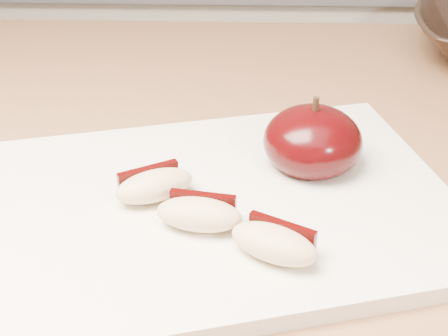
{
  "coord_description": "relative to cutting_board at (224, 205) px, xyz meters",
  "views": [
    {
      "loc": [
        0.1,
        0.04,
        1.17
      ],
      "look_at": [
        0.09,
        0.4,
        0.94
      ],
      "focal_mm": 50.0,
      "sensor_mm": 36.0,
      "label": 1
    }
  ],
  "objects": [
    {
      "name": "cutting_board",
      "position": [
        0.0,
        0.0,
        0.0
      ],
      "size": [
        0.38,
        0.32,
        0.01
      ],
      "primitive_type": "cube",
      "rotation": [
        0.0,
        0.0,
        0.26
      ],
      "color": "white",
      "rests_on": "island_counter"
    },
    {
      "name": "apple_half",
      "position": [
        0.07,
        0.05,
        0.03
      ],
      "size": [
        0.08,
        0.08,
        0.06
      ],
      "rotation": [
        0.0,
        0.0,
        -0.0
      ],
      "color": "black",
      "rests_on": "cutting_board"
    },
    {
      "name": "back_cabinet",
      "position": [
        -0.09,
        0.8,
        -0.44
      ],
      "size": [
        2.4,
        0.62,
        0.94
      ],
      "color": "silver",
      "rests_on": "ground"
    },
    {
      "name": "apple_wedge_b",
      "position": [
        -0.02,
        -0.03,
        0.02
      ],
      "size": [
        0.06,
        0.04,
        0.02
      ],
      "rotation": [
        0.0,
        0.0,
        -0.16
      ],
      "color": "#D7B888",
      "rests_on": "cutting_board"
    },
    {
      "name": "apple_wedge_a",
      "position": [
        -0.05,
        -0.0,
        0.02
      ],
      "size": [
        0.06,
        0.05,
        0.02
      ],
      "rotation": [
        0.0,
        0.0,
        0.5
      ],
      "color": "#D7B888",
      "rests_on": "cutting_board"
    },
    {
      "name": "apple_wedge_c",
      "position": [
        0.03,
        -0.06,
        0.02
      ],
      "size": [
        0.06,
        0.05,
        0.02
      ],
      "rotation": [
        0.0,
        0.0,
        -0.49
      ],
      "color": "#D7B888",
      "rests_on": "cutting_board"
    }
  ]
}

